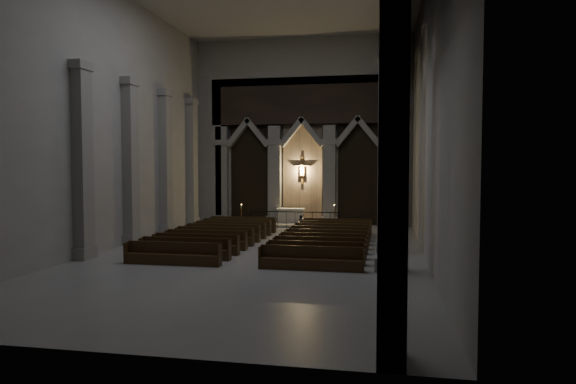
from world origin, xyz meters
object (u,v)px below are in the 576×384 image
object	(u,v)px
pews	(269,241)
worshipper	(301,225)
candle_stand_right	(334,222)
candle_stand_left	(241,221)
altar_rail	(295,217)
altar	(291,215)

from	to	relation	value
pews	worshipper	xyz separation A→B (m)	(0.75, 4.63, 0.25)
candle_stand_right	candle_stand_left	bearing A→B (deg)	-177.06
altar_rail	candle_stand_left	size ratio (longest dim) A/B	3.81
altar_rail	altar	bearing A→B (deg)	107.64
pews	altar_rail	bearing A→B (deg)	90.00
altar	candle_stand_right	bearing A→B (deg)	-28.72
candle_stand_right	pews	xyz separation A→B (m)	(-2.34, -7.34, -0.12)
altar_rail	candle_stand_right	xyz separation A→B (m)	(2.34, 0.34, -0.31)
altar_rail	candle_stand_left	bearing A→B (deg)	179.17
candle_stand_right	pews	distance (m)	7.71
pews	worshipper	bearing A→B (deg)	80.78
altar_rail	candle_stand_left	xyz separation A→B (m)	(-3.39, 0.05, -0.32)
candle_stand_left	candle_stand_right	size ratio (longest dim) A/B	0.98
candle_stand_left	pews	size ratio (longest dim) A/B	0.14
candle_stand_left	worshipper	size ratio (longest dim) A/B	1.34
altar_rail	candle_stand_left	world-z (taller)	candle_stand_left
altar	candle_stand_left	world-z (taller)	candle_stand_left
altar_rail	worshipper	size ratio (longest dim) A/B	5.10
candle_stand_right	worshipper	size ratio (longest dim) A/B	1.37
worshipper	candle_stand_right	bearing A→B (deg)	71.58
candle_stand_left	worshipper	bearing A→B (deg)	-30.26
altar	candle_stand_right	distance (m)	3.39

